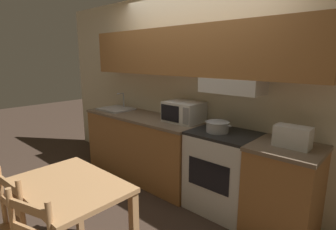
# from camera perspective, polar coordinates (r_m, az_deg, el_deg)

# --- Properties ---
(ground_plane) EXTENTS (16.00, 16.00, 0.00)m
(ground_plane) POSITION_cam_1_polar(r_m,az_deg,el_deg) (3.79, 5.21, -14.35)
(ground_plane) COLOR #3D2D23
(wall_back) EXTENTS (5.60, 0.38, 2.55)m
(wall_back) POSITION_cam_1_polar(r_m,az_deg,el_deg) (3.33, 5.31, 8.84)
(wall_back) COLOR beige
(wall_back) RESTS_ON ground_plane
(lower_counter_main) EXTENTS (1.89, 0.62, 0.91)m
(lower_counter_main) POSITION_cam_1_polar(r_m,az_deg,el_deg) (3.82, -5.50, -6.71)
(lower_counter_main) COLOR #A36B38
(lower_counter_main) RESTS_ON ground_plane
(lower_counter_right_stub) EXTENTS (0.62, 0.62, 0.91)m
(lower_counter_right_stub) POSITION_cam_1_polar(r_m,az_deg,el_deg) (2.81, 23.75, -15.01)
(lower_counter_right_stub) COLOR #A36B38
(lower_counter_right_stub) RESTS_ON ground_plane
(stove_range) EXTENTS (0.70, 0.58, 0.91)m
(stove_range) POSITION_cam_1_polar(r_m,az_deg,el_deg) (3.06, 11.72, -11.90)
(stove_range) COLOR silver
(stove_range) RESTS_ON ground_plane
(cooking_pot) EXTENTS (0.33, 0.25, 0.12)m
(cooking_pot) POSITION_cam_1_polar(r_m,az_deg,el_deg) (2.89, 10.71, -2.44)
(cooking_pot) COLOR #B7BABF
(cooking_pot) RESTS_ON stove_range
(microwave) EXTENTS (0.46, 0.37, 0.25)m
(microwave) POSITION_cam_1_polar(r_m,az_deg,el_deg) (3.29, 3.45, 0.70)
(microwave) COLOR silver
(microwave) RESTS_ON lower_counter_main
(toaster) EXTENTS (0.32, 0.17, 0.19)m
(toaster) POSITION_cam_1_polar(r_m,az_deg,el_deg) (2.61, 25.48, -4.25)
(toaster) COLOR silver
(toaster) RESTS_ON lower_counter_right_stub
(sink_basin) EXTENTS (0.49, 0.42, 0.25)m
(sink_basin) POSITION_cam_1_polar(r_m,az_deg,el_deg) (4.15, -11.26, 1.37)
(sink_basin) COLOR #B7BABF
(sink_basin) RESTS_ON lower_counter_main
(dining_table) EXTENTS (0.90, 0.62, 0.78)m
(dining_table) POSITION_cam_1_polar(r_m,az_deg,el_deg) (2.23, -20.46, -16.97)
(dining_table) COLOR tan
(dining_table) RESTS_ON ground_plane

